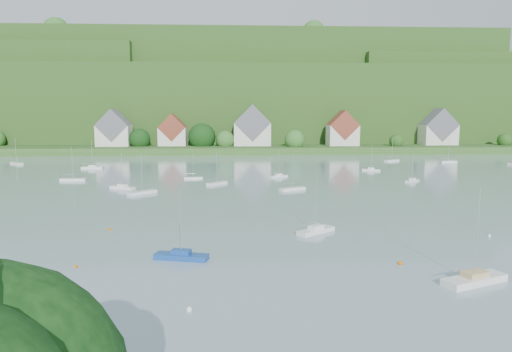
{
  "coord_description": "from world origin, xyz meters",
  "views": [
    {
      "loc": [
        -2.77,
        -13.39,
        15.52
      ],
      "look_at": [
        1.42,
        75.0,
        4.0
      ],
      "focal_mm": 31.84,
      "sensor_mm": 36.0,
      "label": 1
    }
  ],
  "objects": [
    {
      "name": "far_shore_strip",
      "position": [
        0.0,
        200.0,
        1.5
      ],
      "size": [
        600.0,
        60.0,
        3.0
      ],
      "primitive_type": "cube",
      "color": "#294F1D",
      "rests_on": "ground"
    },
    {
      "name": "forested_ridge",
      "position": [
        0.39,
        268.57,
        22.89
      ],
      "size": [
        620.0,
        181.22,
        69.89
      ],
      "color": "#1B3B12",
      "rests_on": "ground"
    },
    {
      "name": "village_building_0",
      "position": [
        -55.0,
        187.0,
        9.51
      ],
      "size": [
        14.0,
        10.4,
        16.0
      ],
      "color": "beige",
      "rests_on": "far_shore_strip"
    },
    {
      "name": "village_building_1",
      "position": [
        -30.0,
        189.0,
        8.75
      ],
      "size": [
        12.0,
        9.36,
        14.0
      ],
      "color": "beige",
      "rests_on": "far_shore_strip"
    },
    {
      "name": "village_building_2",
      "position": [
        5.0,
        188.0,
        10.27
      ],
      "size": [
        16.0,
        11.44,
        18.0
      ],
      "color": "beige",
      "rests_on": "far_shore_strip"
    },
    {
      "name": "village_building_3",
      "position": [
        45.0,
        186.0,
        9.43
      ],
      "size": [
        13.0,
        10.4,
        15.5
      ],
      "color": "beige",
      "rests_on": "far_shore_strip"
    },
    {
      "name": "village_building_4",
      "position": [
        90.0,
        190.0,
        9.59
      ],
      "size": [
        15.0,
        10.4,
        16.5
      ],
      "color": "beige",
      "rests_on": "far_shore_strip"
    },
    {
      "name": "near_sailboat_1",
      "position": [
        -8.69,
        35.18,
        0.43
      ],
      "size": [
        6.16,
        2.99,
        8.02
      ],
      "rotation": [
        0.0,
        0.0,
        -0.23
      ],
      "color": "#174293",
      "rests_on": "ground"
    },
    {
      "name": "near_sailboat_2",
      "position": [
        19.67,
        26.54,
        0.47
      ],
      "size": [
        6.99,
        4.33,
        9.15
      ],
      "rotation": [
        0.0,
        0.0,
        0.39
      ],
      "color": "white",
      "rests_on": "ground"
    },
    {
      "name": "near_sailboat_3",
      "position": [
        8.13,
        45.84,
        0.43
      ],
      "size": [
        5.64,
        4.82,
        7.88
      ],
      "rotation": [
        0.0,
        0.0,
        0.65
      ],
      "color": "white",
      "rests_on": "ground"
    },
    {
      "name": "mooring_buoy_0",
      "position": [
        -19.36,
        32.92,
        0.0
      ],
      "size": [
        0.38,
        0.38,
        0.38
      ],
      "primitive_type": "sphere",
      "color": "#DD6600",
      "rests_on": "ground"
    },
    {
      "name": "mooring_buoy_1",
      "position": [
        -6.5,
        21.61,
        0.0
      ],
      "size": [
        0.49,
        0.49,
        0.49
      ],
      "primitive_type": "sphere",
      "color": "white",
      "rests_on": "ground"
    },
    {
      "name": "mooring_buoy_2",
      "position": [
        14.73,
        32.31,
        0.0
      ],
      "size": [
        0.5,
        0.5,
        0.5
      ],
      "primitive_type": "sphere",
      "color": "#DD6600",
      "rests_on": "ground"
    },
    {
      "name": "mooring_buoy_3",
      "position": [
        -20.13,
        48.68,
        0.0
      ],
      "size": [
        0.43,
        0.43,
        0.43
      ],
      "primitive_type": "sphere",
      "color": "#DD6600",
      "rests_on": "ground"
    },
    {
      "name": "mooring_buoy_4",
      "position": [
        30.41,
        42.77,
        0.0
      ],
      "size": [
        0.43,
        0.43,
        0.43
      ],
      "primitive_type": "sphere",
      "color": "white",
      "rests_on": "ground"
    },
    {
      "name": "mooring_buoy_5",
      "position": [
        -25.07,
        30.37,
        0.0
      ],
      "size": [
        0.4,
        0.4,
        0.4
      ],
      "primitive_type": "sphere",
      "color": "#DD6600",
      "rests_on": "ground"
    },
    {
      "name": "far_sailboat_cluster",
      "position": [
        2.58,
        112.61,
        0.37
      ],
      "size": [
        185.87,
        69.9,
        8.71
      ],
      "color": "white",
      "rests_on": "ground"
    }
  ]
}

